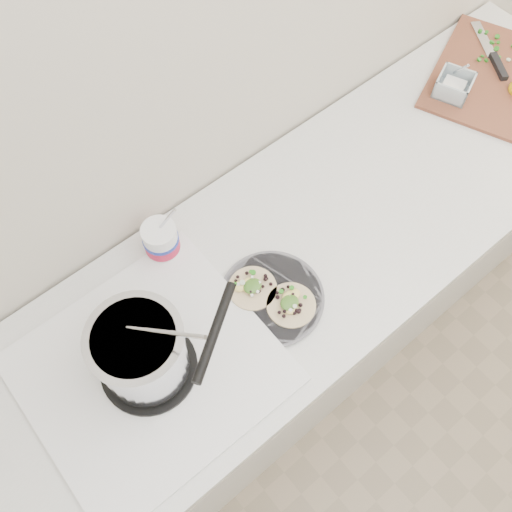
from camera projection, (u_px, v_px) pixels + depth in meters
counter at (285, 311)px, 1.96m from camera, size 2.44×0.66×0.90m
stove at (144, 358)px, 1.32m from camera, size 0.58×0.54×0.28m
taco_plate at (272, 296)px, 1.47m from camera, size 0.28×0.28×0.04m
tub at (162, 239)px, 1.50m from camera, size 0.10×0.10×0.22m
cutboard at (485, 73)px, 1.86m from camera, size 0.57×0.50×0.07m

